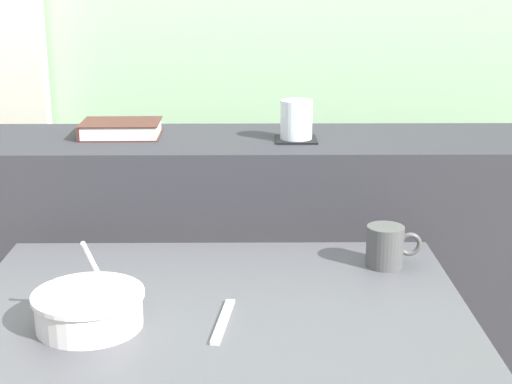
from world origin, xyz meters
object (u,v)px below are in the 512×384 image
Objects in this scene: juice_glass at (296,122)px; closed_book at (120,129)px; fork_utensil at (223,321)px; breakfast_table at (217,366)px; ceramic_mug at (386,246)px; soup_bowl at (89,309)px; coaster_square at (296,139)px.

closed_book is (-0.44, 0.06, -0.03)m from juice_glass.
juice_glass is at bearing 83.39° from fork_utensil.
breakfast_table is 8.03× the size of ceramic_mug.
juice_glass is 0.45m from ceramic_mug.
closed_book is at bearing 172.62° from juice_glass.
soup_bowl is (-0.39, -0.65, -0.20)m from juice_glass.
closed_book is at bearing 94.23° from soup_bowl.
ceramic_mug is at bearing 26.21° from soup_bowl.
breakfast_table is 0.29m from soup_bowl.
breakfast_table is at bearing 26.86° from soup_bowl.
breakfast_table is 0.65m from coaster_square.
juice_glass reaches higher than soup_bowl.
fork_utensil is at bearing -68.22° from closed_book.
breakfast_table is at bearing -66.39° from closed_book.
closed_book reaches higher than fork_utensil.
coaster_square is 0.43m from ceramic_mug.
soup_bowl is (-0.39, -0.65, -0.15)m from coaster_square.
fork_utensil is 0.42m from ceramic_mug.
fork_utensil is 1.50× the size of ceramic_mug.
breakfast_table is 9.59× the size of juice_glass.
juice_glass reaches higher than ceramic_mug.
juice_glass reaches higher than coaster_square.
breakfast_table is at bearing -108.03° from juice_glass.
coaster_square is at bearing 83.39° from fork_utensil.
closed_book reaches higher than soup_bowl.
soup_bowl is at bearing -153.14° from breakfast_table.
coaster_square reaches higher than fork_utensil.
coaster_square is 1.06× the size of juice_glass.
breakfast_table is at bearing -108.03° from coaster_square.
juice_glass is at bearing 113.24° from ceramic_mug.
soup_bowl is (-0.21, -0.11, 0.17)m from breakfast_table.
closed_book is at bearing 144.08° from ceramic_mug.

